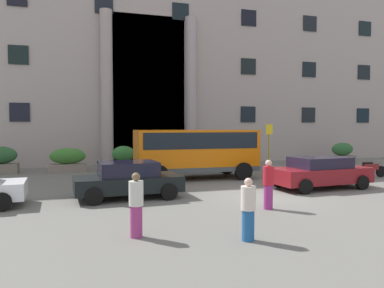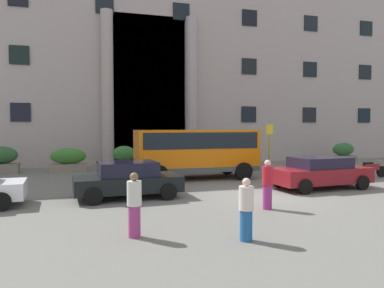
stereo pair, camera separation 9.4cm
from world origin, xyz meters
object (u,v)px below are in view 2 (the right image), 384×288
at_px(pedestrian_man_crossing, 246,210).
at_px(parked_coupe_end, 128,179).
at_px(hedge_planter_west, 343,153).
at_px(hedge_planter_east, 124,158).
at_px(pedestrian_child_trailing, 134,205).
at_px(hedge_planter_entrance_right, 174,157).
at_px(hedge_planter_far_east, 68,160).
at_px(white_taxi_kerbside, 320,172).
at_px(motorcycle_far_end, 370,169).
at_px(orange_minibus, 196,149).
at_px(hedge_planter_entrance_left, 2,161).
at_px(pedestrian_woman_with_bag, 267,185).
at_px(bus_stop_sign, 269,143).

bearing_deg(pedestrian_man_crossing, parked_coupe_end, 100.24).
relative_size(hedge_planter_west, parked_coupe_end, 0.47).
xyz_separation_m(hedge_planter_east, pedestrian_child_trailing, (-1.27, -14.14, 0.08)).
distance_m(hedge_planter_entrance_right, hedge_planter_far_east, 6.43).
bearing_deg(white_taxi_kerbside, hedge_planter_far_east, 135.01).
height_order(hedge_planter_east, motorcycle_far_end, hedge_planter_east).
xyz_separation_m(orange_minibus, hedge_planter_far_east, (-6.50, 4.79, -0.85)).
bearing_deg(hedge_planter_entrance_left, white_taxi_kerbside, -33.17).
xyz_separation_m(hedge_planter_entrance_right, hedge_planter_east, (-3.14, 0.17, -0.00)).
distance_m(pedestrian_woman_with_bag, pedestrian_child_trailing, 4.98).
relative_size(hedge_planter_entrance_right, white_taxi_kerbside, 0.44).
distance_m(hedge_planter_west, parked_coupe_end, 19.30).
xyz_separation_m(bus_stop_sign, hedge_planter_east, (-8.27, 3.32, -1.02)).
xyz_separation_m(hedge_planter_west, hedge_planter_east, (-16.22, 0.01, 0.01)).
relative_size(motorcycle_far_end, pedestrian_man_crossing, 1.32).
bearing_deg(hedge_planter_east, parked_coupe_end, -95.29).
bearing_deg(hedge_planter_west, pedestrian_man_crossing, -134.57).
relative_size(hedge_planter_entrance_left, pedestrian_man_crossing, 1.18).
bearing_deg(pedestrian_man_crossing, bus_stop_sign, 50.81).
height_order(hedge_planter_far_east, pedestrian_child_trailing, pedestrian_child_trailing).
xyz_separation_m(parked_coupe_end, pedestrian_woman_with_bag, (4.20, -3.26, 0.11)).
bearing_deg(white_taxi_kerbside, pedestrian_woman_with_bag, -148.42).
bearing_deg(pedestrian_child_trailing, parked_coupe_end, -139.36).
bearing_deg(hedge_planter_entrance_right, motorcycle_far_end, -37.97).
relative_size(orange_minibus, pedestrian_child_trailing, 3.89).
relative_size(hedge_planter_west, pedestrian_man_crossing, 1.27).
xyz_separation_m(orange_minibus, motorcycle_far_end, (8.94, -2.40, -1.08)).
bearing_deg(hedge_planter_entrance_left, parked_coupe_end, -56.45).
distance_m(orange_minibus, pedestrian_child_trailing, 10.38).
bearing_deg(hedge_planter_entrance_left, pedestrian_woman_with_bag, -50.40).
distance_m(orange_minibus, parked_coupe_end, 5.92).
relative_size(pedestrian_woman_with_bag, pedestrian_man_crossing, 1.08).
xyz_separation_m(hedge_planter_entrance_right, hedge_planter_west, (13.08, 0.16, -0.01)).
height_order(orange_minibus, hedge_planter_far_east, orange_minibus).
height_order(orange_minibus, hedge_planter_entrance_left, orange_minibus).
bearing_deg(white_taxi_kerbside, hedge_planter_entrance_right, 111.30).
xyz_separation_m(hedge_planter_far_east, hedge_planter_east, (3.29, 0.01, 0.04)).
height_order(hedge_planter_west, motorcycle_far_end, hedge_planter_west).
height_order(bus_stop_sign, hedge_planter_far_east, bus_stop_sign).
relative_size(orange_minibus, pedestrian_woman_with_bag, 3.83).
height_order(bus_stop_sign, hedge_planter_east, bus_stop_sign).
bearing_deg(hedge_planter_entrance_left, hedge_planter_entrance_right, -1.62).
height_order(hedge_planter_entrance_right, pedestrian_child_trailing, pedestrian_child_trailing).
bearing_deg(hedge_planter_west, pedestrian_child_trailing, -141.07).
relative_size(hedge_planter_east, white_taxi_kerbside, 0.33).
bearing_deg(orange_minibus, hedge_planter_west, 21.33).
bearing_deg(hedge_planter_east, orange_minibus, -56.24).
bearing_deg(hedge_planter_west, pedestrian_woman_with_bag, -136.26).
bearing_deg(pedestrian_man_crossing, orange_minibus, 70.75).
height_order(hedge_planter_entrance_left, white_taxi_kerbside, hedge_planter_entrance_left).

